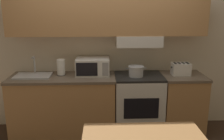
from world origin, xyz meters
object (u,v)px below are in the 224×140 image
object	(u,v)px
microwave	(93,66)
toaster	(181,69)
stove_range	(138,104)
sink_basin	(33,75)
paper_towel_roll	(61,67)
cooking_pot	(136,71)

from	to	relation	value
microwave	toaster	world-z (taller)	microwave
stove_range	sink_basin	distance (m)	1.59
stove_range	sink_basin	size ratio (longest dim) A/B	1.74
sink_basin	paper_towel_roll	bearing A→B (deg)	10.06
stove_range	paper_towel_roll	bearing A→B (deg)	176.56
microwave	paper_towel_roll	xyz separation A→B (m)	(-0.46, -0.02, -0.01)
toaster	paper_towel_roll	distance (m)	1.74
cooking_pot	toaster	xyz separation A→B (m)	(0.66, 0.05, 0.01)
stove_range	toaster	world-z (taller)	toaster
cooking_pot	toaster	size ratio (longest dim) A/B	1.11
paper_towel_roll	cooking_pot	bearing A→B (deg)	-5.81
microwave	sink_basin	bearing A→B (deg)	-173.88
stove_range	paper_towel_roll	xyz separation A→B (m)	(-1.13, 0.07, 0.56)
stove_range	toaster	distance (m)	0.81
microwave	stove_range	bearing A→B (deg)	-7.61
paper_towel_roll	stove_range	bearing A→B (deg)	-3.44
stove_range	microwave	world-z (taller)	microwave
cooking_pot	paper_towel_roll	world-z (taller)	paper_towel_roll
microwave	toaster	bearing A→B (deg)	-3.58
paper_towel_roll	microwave	bearing A→B (deg)	2.73
toaster	sink_basin	world-z (taller)	sink_basin
stove_range	cooking_pot	xyz separation A→B (m)	(-0.05, -0.04, 0.52)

